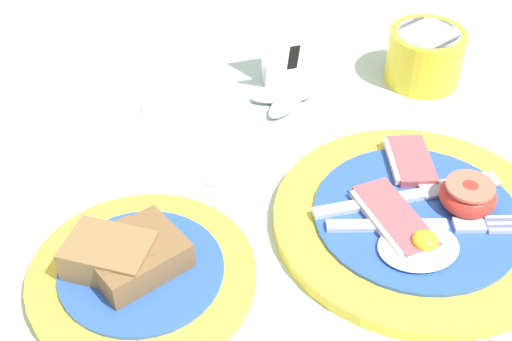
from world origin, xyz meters
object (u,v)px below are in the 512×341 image
Objects in this scene: sugar_cup at (425,55)px; teaspoon_by_saucer at (275,115)px; breakfast_plate at (419,218)px; bread_plate at (136,268)px; number_card at (289,54)px; teaspoon_near_cup at (258,98)px.

teaspoon_by_saucer is at bearing -171.78° from sugar_cup.
breakfast_plate is 3.01× the size of sugar_cup.
breakfast_plate is 0.21m from teaspoon_by_saucer.
breakfast_plate reaches higher than teaspoon_by_saucer.
bread_plate is 0.34m from number_card.
number_card reaches higher than teaspoon_by_saucer.
number_card is at bearing 165.86° from sugar_cup.
bread_plate is at bearing -118.66° from teaspoon_near_cup.
number_card is 0.38× the size of teaspoon_near_cup.
sugar_cup is 0.16m from number_card.
number_card is at bearing 42.32° from teaspoon_near_cup.
teaspoon_near_cup is (0.17, 0.22, -0.01)m from bread_plate.
sugar_cup is at bearing 30.25° from bread_plate.
teaspoon_by_saucer is (-0.04, -0.07, -0.03)m from number_card.
teaspoon_near_cup is at bearing 62.00° from teaspoon_by_saucer.
number_card is (-0.04, 0.26, 0.03)m from breakfast_plate.
sugar_cup reaches higher than teaspoon_near_cup.
number_card is at bearing 98.96° from breakfast_plate.
sugar_cup is at bearing -15.16° from number_card.
teaspoon_by_saucer is 0.80× the size of teaspoon_near_cup.
breakfast_plate is 1.69× the size of teaspoon_by_saucer.
sugar_cup is 0.56× the size of teaspoon_by_saucer.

